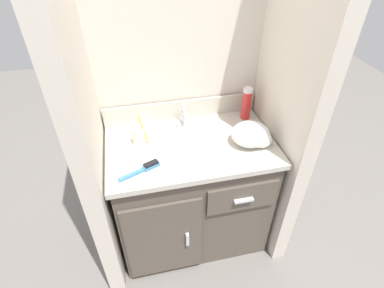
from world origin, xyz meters
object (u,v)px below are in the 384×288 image
object	(u,v)px
shaving_cream_can	(246,104)
toothbrush_cup	(139,136)
hairbrush	(145,168)
hand_towel	(253,135)

from	to	relation	value
shaving_cream_can	toothbrush_cup	bearing A→B (deg)	-170.00
shaving_cream_can	hairbrush	bearing A→B (deg)	-152.55
hairbrush	hand_towel	xyz separation A→B (m)	(0.56, 0.08, 0.04)
hairbrush	hand_towel	bearing A→B (deg)	-13.93
toothbrush_cup	hairbrush	bearing A→B (deg)	-87.94
toothbrush_cup	hand_towel	world-z (taller)	toothbrush_cup
shaving_cream_can	hairbrush	world-z (taller)	shaving_cream_can
toothbrush_cup	hairbrush	world-z (taller)	toothbrush_cup
toothbrush_cup	hand_towel	bearing A→B (deg)	-12.84
toothbrush_cup	shaving_cream_can	size ratio (longest dim) A/B	0.93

